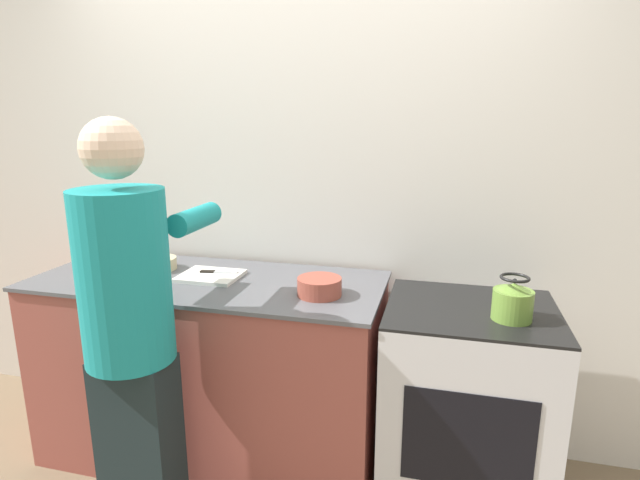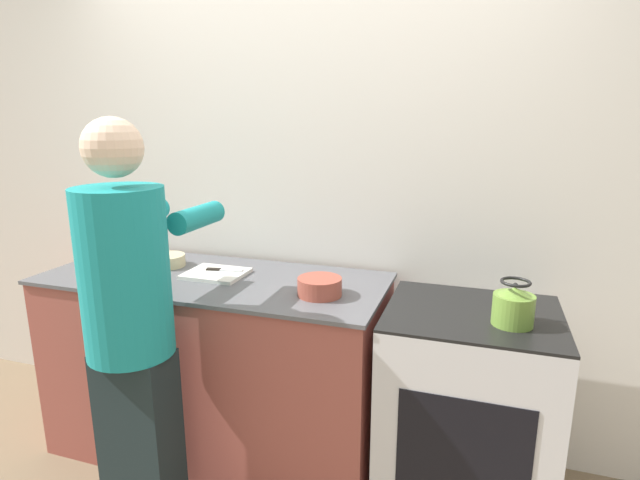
# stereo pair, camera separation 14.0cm
# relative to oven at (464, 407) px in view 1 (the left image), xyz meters

# --- Properties ---
(wall_back) EXTENTS (8.00, 0.05, 2.60)m
(wall_back) POSITION_rel_oven_xyz_m (-0.85, 0.43, 0.84)
(wall_back) COLOR silver
(wall_back) RESTS_ON ground_plane
(counter) EXTENTS (1.68, 0.69, 0.94)m
(counter) POSITION_rel_oven_xyz_m (-1.21, 0.03, 0.01)
(counter) COLOR #9E4C42
(counter) RESTS_ON ground_plane
(oven) EXTENTS (0.69, 0.61, 0.92)m
(oven) POSITION_rel_oven_xyz_m (0.00, 0.00, 0.00)
(oven) COLOR silver
(oven) RESTS_ON ground_plane
(person) EXTENTS (0.38, 0.61, 1.69)m
(person) POSITION_rel_oven_xyz_m (-1.26, -0.50, 0.46)
(person) COLOR #1A2729
(person) RESTS_ON ground_plane
(cutting_board) EXTENTS (0.28, 0.24, 0.02)m
(cutting_board) POSITION_rel_oven_xyz_m (-1.21, 0.05, 0.49)
(cutting_board) COLOR silver
(cutting_board) RESTS_ON counter
(knife) EXTENTS (0.18, 0.07, 0.01)m
(knife) POSITION_rel_oven_xyz_m (-1.18, 0.09, 0.50)
(knife) COLOR silver
(knife) RESTS_ON cutting_board
(kettle) EXTENTS (0.15, 0.15, 0.18)m
(kettle) POSITION_rel_oven_xyz_m (0.14, -0.09, 0.53)
(kettle) COLOR olive
(kettle) RESTS_ON oven
(bowl_prep) EXTENTS (0.19, 0.19, 0.08)m
(bowl_prep) POSITION_rel_oven_xyz_m (-0.64, -0.05, 0.52)
(bowl_prep) COLOR #9E4738
(bowl_prep) RESTS_ON counter
(bowl_mixing) EXTENTS (0.18, 0.18, 0.06)m
(bowl_mixing) POSITION_rel_oven_xyz_m (-1.52, 0.12, 0.51)
(bowl_mixing) COLOR #C6B789
(bowl_mixing) RESTS_ON counter
(canister_jar) EXTENTS (0.12, 0.12, 0.18)m
(canister_jar) POSITION_rel_oven_xyz_m (-1.74, 0.02, 0.57)
(canister_jar) COLOR tan
(canister_jar) RESTS_ON counter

